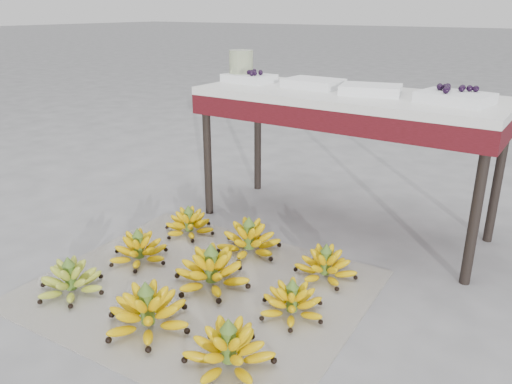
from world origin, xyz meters
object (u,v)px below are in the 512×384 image
Objects in this scene: newspaper_mat at (200,288)px; bunch_back_left at (189,224)px; bunch_mid_center at (212,271)px; tray_far_right at (455,97)px; bunch_front_left at (71,281)px; tray_left at (313,83)px; bunch_mid_left at (139,250)px; tray_far_left at (249,78)px; bunch_front_center at (148,312)px; glass_jar at (241,66)px; tray_right at (371,90)px; bunch_back_center at (249,240)px; bunch_back_right at (325,266)px; bunch_mid_right at (292,302)px; bunch_front_right at (229,350)px; vendor_table at (347,109)px.

bunch_back_left is at bearing 135.64° from newspaper_mat.
bunch_mid_center is 1.07× the size of tray_far_right.
tray_left reaches higher than bunch_front_left.
bunch_front_left reaches higher than newspaper_mat.
bunch_mid_left is (-0.37, 0.02, 0.06)m from newspaper_mat.
tray_far_left is 0.87× the size of tray_far_right.
bunch_front_center is 2.23× the size of glass_jar.
bunch_back_left is (-0.39, 0.67, -0.01)m from bunch_front_center.
tray_right is at bearing 47.61° from bunch_back_left.
glass_jar is (-0.44, 0.00, 0.06)m from tray_left.
tray_far_left is 1.66× the size of glass_jar.
bunch_back_left is at bearing -124.57° from tray_left.
newspaper_mat is at bearing 44.81° from bunch_front_left.
bunch_back_center reaches higher than bunch_back_left.
bunch_back_right is 1.02× the size of tray_right.
bunch_front_center is 1.16× the size of bunch_back_right.
tray_right reaches higher than bunch_mid_center.
tray_left reaches higher than bunch_mid_right.
tray_far_left reaches higher than bunch_back_left.
newspaper_mat is 4.12× the size of bunch_front_right.
bunch_mid_center is (0.42, 0.35, 0.01)m from bunch_front_left.
bunch_back_right is 1.16× the size of tray_far_left.
bunch_mid_center is at bearing -108.77° from tray_right.
tray_far_right is at bearing 18.35° from bunch_back_center.
tray_left and tray_right have the same top height.
tray_far_left is at bearing -12.23° from glass_jar.
bunch_back_right is at bearing -82.86° from tray_right.
bunch_mid_left is (0.03, 0.33, -0.00)m from bunch_front_left.
bunch_mid_center is 0.37m from bunch_mid_right.
bunch_back_right is 1.01× the size of tray_far_right.
bunch_back_left is 1.07m from tray_right.
bunch_back_center is (0.36, 0.00, 0.01)m from bunch_back_left.
vendor_table reaches higher than newspaper_mat.
bunch_front_left is 0.87× the size of bunch_mid_center.
vendor_table reaches higher than bunch_mid_right.
bunch_mid_right is at bearing 54.53° from bunch_front_center.
tray_right reaches higher than bunch_back_center.
bunch_front_center is 0.67m from bunch_back_center.
bunch_back_right is 1.13m from tray_far_left.
bunch_front_center reaches higher than bunch_back_right.
glass_jar reaches higher than bunch_back_left.
vendor_table is 8.88× the size of glass_jar.
bunch_mid_right is (0.02, 0.35, -0.01)m from bunch_front_right.
tray_left is (-0.20, 0.03, 0.10)m from vendor_table.
bunch_front_left reaches higher than bunch_mid_right.
bunch_front_left is at bearing -80.94° from bunch_back_left.
bunch_back_right is (0.38, 0.35, 0.06)m from newspaper_mat.
bunch_back_right reaches higher than newspaper_mat.
bunch_front_center is at bearing -48.58° from bunch_back_left.
glass_jar is at bearing 179.85° from tray_left.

